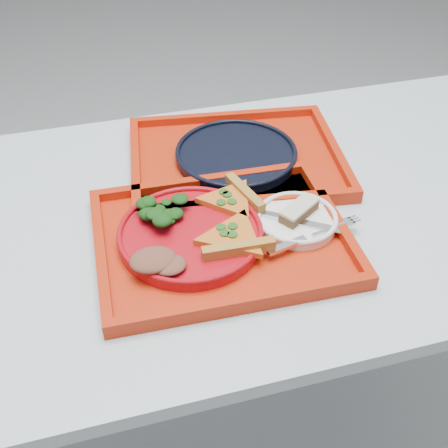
{
  "coord_description": "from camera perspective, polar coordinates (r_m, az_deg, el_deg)",
  "views": [
    {
      "loc": [
        -0.19,
        -0.83,
        1.44
      ],
      "look_at": [
        0.02,
        -0.08,
        0.78
      ],
      "focal_mm": 45.0,
      "sensor_mm": 36.0,
      "label": 1
    }
  ],
  "objects": [
    {
      "name": "meat_portion",
      "position": [
        0.94,
        -7.23,
        -3.65
      ],
      "size": [
        0.08,
        0.06,
        0.02
      ],
      "primitive_type": "ellipsoid",
      "color": "brown",
      "rests_on": "dinner_plate"
    },
    {
      "name": "dinner_plate",
      "position": [
        1.01,
        -3.43,
        -1.21
      ],
      "size": [
        0.26,
        0.26,
        0.02
      ],
      "primitive_type": "cylinder",
      "color": "#AD0B15",
      "rests_on": "tray_main"
    },
    {
      "name": "table",
      "position": [
        1.14,
        -1.82,
        -1.62
      ],
      "size": [
        1.6,
        0.8,
        0.75
      ],
      "color": "#B2BFC7",
      "rests_on": "ground"
    },
    {
      "name": "dessert_bar",
      "position": [
        1.05,
        7.64,
        1.39
      ],
      "size": [
        0.09,
        0.07,
        0.02
      ],
      "rotation": [
        0.0,
        0.0,
        0.58
      ],
      "color": "#4B2819",
      "rests_on": "side_plate"
    },
    {
      "name": "side_plate",
      "position": [
        1.05,
        7.38,
        0.3
      ],
      "size": [
        0.15,
        0.15,
        0.01
      ],
      "primitive_type": "cylinder",
      "color": "white",
      "rests_on": "tray_main"
    },
    {
      "name": "navy_plate",
      "position": [
        1.22,
        1.25,
        6.99
      ],
      "size": [
        0.26,
        0.26,
        0.02
      ],
      "primitive_type": "cylinder",
      "color": "black",
      "rests_on": "tray_far"
    },
    {
      "name": "ground",
      "position": [
        1.67,
        -1.32,
        -19.05
      ],
      "size": [
        10.0,
        10.0,
        0.0
      ],
      "primitive_type": "plane",
      "color": "gray",
      "rests_on": "ground"
    },
    {
      "name": "tray_main",
      "position": [
        1.02,
        -0.26,
        -1.65
      ],
      "size": [
        0.46,
        0.37,
        0.01
      ],
      "primitive_type": "cube",
      "rotation": [
        0.0,
        0.0,
        -0.03
      ],
      "color": "#B32209",
      "rests_on": "table"
    },
    {
      "name": "tray_far",
      "position": [
        1.22,
        1.24,
        6.44
      ],
      "size": [
        0.49,
        0.41,
        0.01
      ],
      "primitive_type": "cube",
      "rotation": [
        0.0,
        0.0,
        -0.13
      ],
      "color": "#B32209",
      "rests_on": "table"
    },
    {
      "name": "knife",
      "position": [
        1.03,
        8.1,
        0.21
      ],
      "size": [
        0.16,
        0.12,
        0.01
      ],
      "primitive_type": "cube",
      "rotation": [
        0.0,
        0.0,
        -0.59
      ],
      "color": "silver",
      "rests_on": "side_plate"
    },
    {
      "name": "salad_heap",
      "position": [
        1.02,
        -6.12,
        1.33
      ],
      "size": [
        0.08,
        0.07,
        0.04
      ],
      "primitive_type": "ellipsoid",
      "color": "black",
      "rests_on": "dinner_plate"
    },
    {
      "name": "fork",
      "position": [
        1.01,
        8.9,
        -1.17
      ],
      "size": [
        0.18,
        0.06,
        0.01
      ],
      "primitive_type": "cube",
      "rotation": [
        0.0,
        0.0,
        0.24
      ],
      "color": "silver",
      "rests_on": "side_plate"
    },
    {
      "name": "pizza_slice_a",
      "position": [
        0.98,
        0.99,
        -1.09
      ],
      "size": [
        0.13,
        0.15,
        0.02
      ],
      "primitive_type": null,
      "rotation": [
        0.0,
        0.0,
        1.53
      ],
      "color": "orange",
      "rests_on": "dinner_plate"
    },
    {
      "name": "pizza_slice_b",
      "position": [
        1.06,
        0.61,
        2.63
      ],
      "size": [
        0.16,
        0.15,
        0.02
      ],
      "primitive_type": null,
      "rotation": [
        0.0,
        0.0,
        3.41
      ],
      "color": "orange",
      "rests_on": "dinner_plate"
    }
  ]
}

